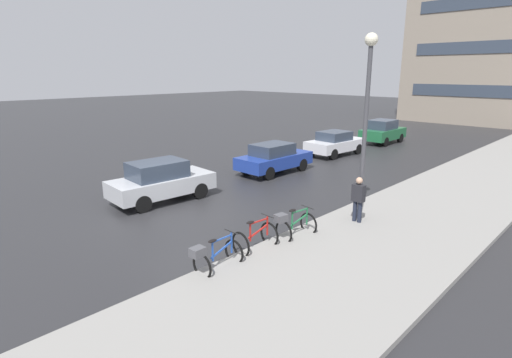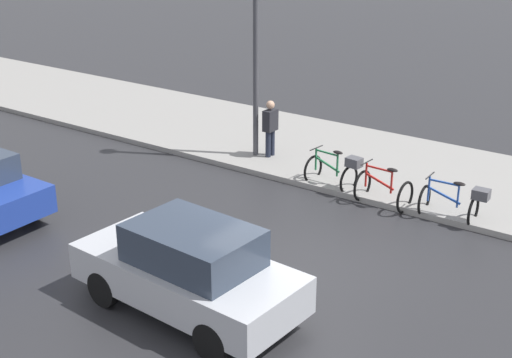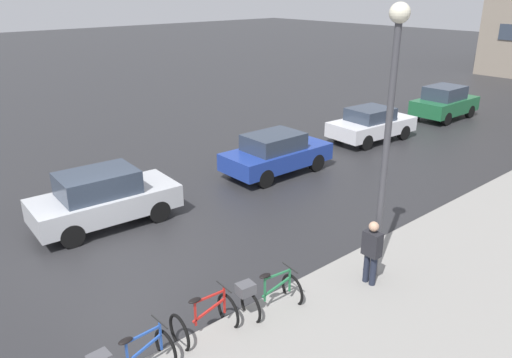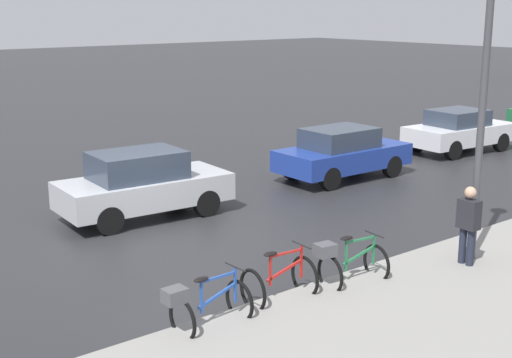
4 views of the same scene
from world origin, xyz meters
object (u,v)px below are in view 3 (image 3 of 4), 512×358
at_px(bicycle_third, 266,295).
at_px(car_green, 445,102).
at_px(car_white, 371,124).
at_px(bicycle_second, 205,320).
at_px(streetlamp, 390,111).
at_px(car_silver, 103,198).
at_px(pedestrian, 371,252).
at_px(car_blue, 276,153).

distance_m(bicycle_third, car_green, 18.77).
bearing_deg(car_white, car_green, 89.61).
bearing_deg(bicycle_second, streetlamp, 77.99).
height_order(car_silver, car_white, car_silver).
xyz_separation_m(bicycle_third, car_silver, (-6.12, -0.62, 0.31)).
distance_m(car_silver, pedestrian, 7.52).
bearing_deg(bicycle_third, car_silver, -174.24).
bearing_deg(car_silver, car_green, 90.30).
bearing_deg(car_silver, car_blue, 88.76).
bearing_deg(car_white, bicycle_second, -65.36).
relative_size(bicycle_second, car_green, 0.32).
height_order(car_blue, car_white, car_blue).
xyz_separation_m(bicycle_second, bicycle_third, (0.25, 1.35, 0.09)).
xyz_separation_m(car_blue, streetlamp, (6.62, -3.07, 3.21)).
xyz_separation_m(car_silver, car_white, (-0.14, 12.38, -0.07)).
relative_size(car_silver, car_white, 1.01).
relative_size(car_white, pedestrian, 2.46).
height_order(bicycle_second, car_blue, car_blue).
relative_size(car_blue, streetlamp, 0.67).
xyz_separation_m(bicycle_second, car_white, (-6.01, 13.11, 0.33)).
bearing_deg(bicycle_third, pedestrian, 72.37).
bearing_deg(car_blue, streetlamp, -24.93).
xyz_separation_m(bicycle_third, car_white, (-6.26, 11.76, 0.24)).
distance_m(car_white, car_green, 5.95).
xyz_separation_m(car_green, pedestrian, (6.98, -15.31, 0.10)).
relative_size(car_silver, pedestrian, 2.49).
distance_m(bicycle_second, car_blue, 9.21).
relative_size(bicycle_third, car_blue, 0.35).
xyz_separation_m(car_white, pedestrian, (7.02, -9.36, 0.19)).
bearing_deg(pedestrian, bicycle_second, -105.07).
bearing_deg(pedestrian, car_white, 126.90).
height_order(bicycle_third, car_blue, car_blue).
height_order(car_green, pedestrian, car_green).
xyz_separation_m(car_blue, car_green, (-0.24, 11.86, 0.07)).
xyz_separation_m(bicycle_second, car_silver, (-5.88, 0.73, 0.40)).
xyz_separation_m(car_white, car_green, (0.04, 5.95, 0.09)).
bearing_deg(car_silver, streetlamp, 26.67).
relative_size(car_green, streetlamp, 0.61).
distance_m(car_green, streetlamp, 16.73).
relative_size(bicycle_third, car_green, 0.38).
bearing_deg(pedestrian, streetlamp, 109.71).
xyz_separation_m(bicycle_second, streetlamp, (0.88, 4.13, 3.56)).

